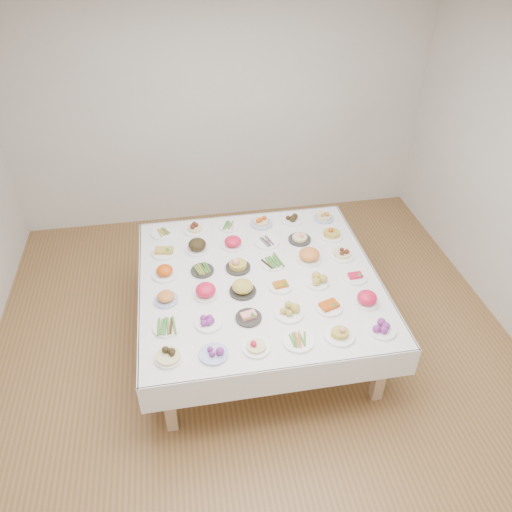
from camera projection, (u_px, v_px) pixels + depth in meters
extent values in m
plane|color=#90613C|center=(256.00, 351.00, 4.74)|extent=(5.00, 5.00, 0.00)
cube|color=white|center=(256.00, 40.00, 3.05)|extent=(5.00, 5.00, 0.02)
cube|color=silver|center=(220.00, 112.00, 5.86)|extent=(5.00, 0.02, 2.80)
cube|color=white|center=(259.00, 280.00, 4.47)|extent=(2.10, 2.10, 0.06)
cube|color=white|center=(242.00, 226.00, 5.36)|extent=(2.12, 0.02, 0.28)
cube|color=white|center=(284.00, 381.00, 3.71)|extent=(2.12, 0.01, 0.28)
cube|color=white|center=(369.00, 277.00, 4.68)|extent=(0.02, 2.12, 0.28)
cube|color=white|center=(141.00, 303.00, 4.39)|extent=(0.01, 2.12, 0.28)
cube|color=tan|center=(169.00, 400.00, 3.89)|extent=(0.09, 0.09, 0.69)
cube|color=tan|center=(381.00, 370.00, 4.13)|extent=(0.09, 0.09, 0.69)
cube|color=tan|center=(163.00, 264.00, 5.26)|extent=(0.09, 0.09, 0.69)
cube|color=tan|center=(323.00, 248.00, 5.50)|extent=(0.09, 0.09, 0.69)
cylinder|color=white|center=(169.00, 359.00, 3.68)|extent=(0.20, 0.20, 0.02)
cylinder|color=#4C66B2|center=(214.00, 355.00, 3.72)|extent=(0.22, 0.22, 0.02)
cylinder|color=white|center=(256.00, 349.00, 3.76)|extent=(0.21, 0.21, 0.02)
cylinder|color=white|center=(298.00, 342.00, 3.82)|extent=(0.24, 0.24, 0.02)
cylinder|color=white|center=(339.00, 336.00, 3.86)|extent=(0.23, 0.23, 0.02)
cylinder|color=white|center=(382.00, 331.00, 3.91)|extent=(0.22, 0.22, 0.02)
cylinder|color=white|center=(167.00, 328.00, 3.93)|extent=(0.21, 0.21, 0.02)
cylinder|color=white|center=(209.00, 323.00, 3.98)|extent=(0.22, 0.22, 0.02)
cylinder|color=#2C2927|center=(249.00, 318.00, 4.02)|extent=(0.21, 0.21, 0.02)
cylinder|color=white|center=(289.00, 314.00, 4.07)|extent=(0.23, 0.23, 0.02)
cylinder|color=white|center=(329.00, 308.00, 4.12)|extent=(0.22, 0.22, 0.02)
cylinder|color=white|center=(366.00, 303.00, 4.17)|extent=(0.20, 0.20, 0.02)
cylinder|color=#4C66B2|center=(166.00, 300.00, 4.19)|extent=(0.20, 0.20, 0.02)
cylinder|color=white|center=(206.00, 295.00, 4.25)|extent=(0.20, 0.20, 0.02)
cylinder|color=#2C2927|center=(243.00, 292.00, 4.28)|extent=(0.23, 0.23, 0.02)
cylinder|color=white|center=(280.00, 287.00, 4.33)|extent=(0.20, 0.20, 0.02)
cylinder|color=white|center=(317.00, 283.00, 4.38)|extent=(0.21, 0.21, 0.02)
cylinder|color=white|center=(355.00, 278.00, 4.43)|extent=(0.21, 0.21, 0.02)
cylinder|color=white|center=(165.00, 275.00, 4.46)|extent=(0.23, 0.23, 0.02)
cylinder|color=#2C2927|center=(202.00, 271.00, 4.51)|extent=(0.20, 0.20, 0.02)
cylinder|color=#2C2927|center=(238.00, 268.00, 4.54)|extent=(0.22, 0.22, 0.02)
cylinder|color=white|center=(273.00, 264.00, 4.59)|extent=(0.22, 0.22, 0.02)
cylinder|color=white|center=(309.00, 259.00, 4.64)|extent=(0.22, 0.22, 0.02)
cylinder|color=white|center=(342.00, 256.00, 4.69)|extent=(0.23, 0.23, 0.02)
cylinder|color=white|center=(164.00, 253.00, 4.72)|extent=(0.23, 0.23, 0.02)
cylinder|color=white|center=(198.00, 250.00, 4.76)|extent=(0.22, 0.22, 0.02)
cylinder|color=white|center=(233.00, 246.00, 4.82)|extent=(0.21, 0.21, 0.02)
cylinder|color=white|center=(267.00, 243.00, 4.85)|extent=(0.23, 0.23, 0.02)
cylinder|color=#2C2927|center=(300.00, 240.00, 4.90)|extent=(0.22, 0.22, 0.02)
cylinder|color=white|center=(331.00, 236.00, 4.94)|extent=(0.22, 0.22, 0.02)
cylinder|color=white|center=(163.00, 233.00, 4.99)|extent=(0.24, 0.24, 0.02)
cylinder|color=white|center=(195.00, 231.00, 5.02)|extent=(0.23, 0.23, 0.02)
cylinder|color=white|center=(229.00, 227.00, 5.08)|extent=(0.20, 0.20, 0.02)
cylinder|color=#4C66B2|center=(261.00, 224.00, 5.12)|extent=(0.22, 0.22, 0.02)
cylinder|color=white|center=(292.00, 221.00, 5.17)|extent=(0.21, 0.21, 0.02)
cylinder|color=#4C66B2|center=(324.00, 219.00, 5.20)|extent=(0.20, 0.20, 0.02)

